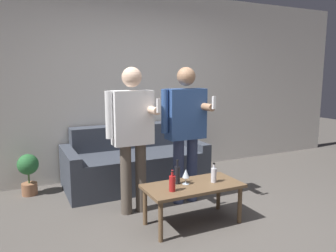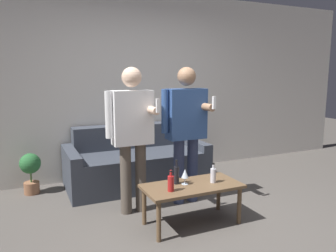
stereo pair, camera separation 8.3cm
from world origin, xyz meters
name	(u,v)px [view 2 (the right image)]	position (x,y,z in m)	size (l,w,h in m)	color
ground_plane	(212,236)	(0.00, 0.00, 0.00)	(16.00, 16.00, 0.00)	#514C47
wall_back	(135,85)	(0.00, 2.21, 1.35)	(8.00, 0.06, 2.70)	silver
couch	(136,163)	(-0.17, 1.73, 0.29)	(1.88, 0.92, 0.79)	#383D47
coffee_table	(192,190)	(-0.05, 0.30, 0.37)	(0.99, 0.48, 0.42)	brown
bottle_orange	(176,174)	(-0.18, 0.39, 0.52)	(0.06, 0.06, 0.25)	black
bottle_green	(171,183)	(-0.32, 0.23, 0.50)	(0.06, 0.06, 0.21)	#B21E1E
bottle_dark	(213,175)	(0.18, 0.27, 0.50)	(0.06, 0.06, 0.20)	silver
wine_glass_near	(185,174)	(-0.11, 0.35, 0.52)	(0.07, 0.07, 0.16)	silver
person_standing_left	(132,129)	(-0.50, 0.83, 0.93)	(0.51, 0.42, 1.59)	brown
person_standing_right	(186,125)	(0.16, 0.85, 0.93)	(0.53, 0.42, 1.59)	navy
potted_plant	(30,169)	(-1.51, 1.89, 0.32)	(0.26, 0.26, 0.53)	#936042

